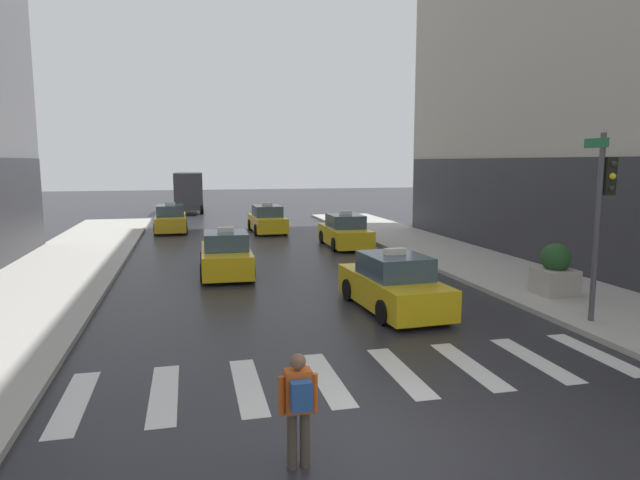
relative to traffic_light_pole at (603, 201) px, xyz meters
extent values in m
plane|color=#26262B|center=(-6.86, -4.83, -3.26)|extent=(160.00, 160.00, 0.00)
cube|color=silver|center=(-12.26, -1.83, -3.25)|extent=(0.50, 2.80, 0.01)
cube|color=silver|center=(-10.72, -1.83, -3.25)|extent=(0.50, 2.80, 0.01)
cube|color=silver|center=(-9.17, -1.83, -3.25)|extent=(0.50, 2.80, 0.01)
cube|color=silver|center=(-7.63, -1.83, -3.25)|extent=(0.50, 2.80, 0.01)
cube|color=silver|center=(-6.09, -1.83, -3.25)|extent=(0.50, 2.80, 0.01)
cube|color=silver|center=(-4.54, -1.83, -3.25)|extent=(0.50, 2.80, 0.01)
cube|color=silver|center=(-3.00, -1.83, -3.25)|extent=(0.50, 2.80, 0.01)
cube|color=silver|center=(-1.46, -1.83, -3.25)|extent=(0.50, 2.80, 0.01)
cube|color=#2D2D33|center=(3.59, 4.83, -1.06)|extent=(0.10, 31.36, 4.40)
cylinder|color=#47474C|center=(-0.10, 0.00, -0.71)|extent=(0.14, 0.14, 4.80)
cube|color=black|center=(0.12, 0.00, 0.62)|extent=(0.30, 0.26, 0.95)
sphere|color=#28231E|center=(0.12, -0.14, 0.92)|extent=(0.17, 0.17, 0.17)
sphere|color=yellow|center=(0.12, -0.14, 0.62)|extent=(0.17, 0.17, 0.17)
sphere|color=#28231E|center=(0.12, -0.14, 0.32)|extent=(0.17, 0.17, 0.17)
cube|color=#196638|center=(-0.15, 0.18, 1.44)|extent=(0.04, 0.84, 0.24)
cube|color=yellow|center=(-4.51, 2.78, -2.70)|extent=(2.07, 4.60, 0.84)
cube|color=#384C5B|center=(-4.51, 2.68, -1.96)|extent=(1.72, 2.19, 0.64)
cube|color=silver|center=(-4.51, 2.68, -1.55)|extent=(0.61, 0.28, 0.18)
cylinder|color=black|center=(-5.45, 4.08, -2.93)|extent=(0.26, 0.67, 0.66)
cylinder|color=black|center=(-3.74, 4.18, -2.93)|extent=(0.26, 0.67, 0.66)
cylinder|color=black|center=(-5.28, 1.38, -2.93)|extent=(0.26, 0.67, 0.66)
cylinder|color=black|center=(-3.58, 1.48, -2.93)|extent=(0.26, 0.67, 0.66)
cube|color=#F2EAB2|center=(-5.28, 5.01, -2.65)|extent=(0.20, 0.05, 0.14)
cube|color=#F2EAB2|center=(-4.02, 5.08, -2.65)|extent=(0.20, 0.05, 0.14)
cube|color=yellow|center=(-8.85, 9.08, -2.70)|extent=(1.92, 4.55, 0.84)
cube|color=#384C5B|center=(-8.85, 8.98, -1.96)|extent=(1.66, 2.14, 0.64)
cube|color=silver|center=(-8.85, 8.98, -1.55)|extent=(0.61, 0.26, 0.18)
cylinder|color=black|center=(-9.66, 10.45, -2.93)|extent=(0.24, 0.67, 0.66)
cylinder|color=black|center=(-7.96, 10.41, -2.93)|extent=(0.24, 0.67, 0.66)
cylinder|color=black|center=(-9.74, 7.75, -2.93)|extent=(0.24, 0.67, 0.66)
cylinder|color=black|center=(-8.03, 7.71, -2.93)|extent=(0.24, 0.67, 0.66)
cube|color=#F2EAB2|center=(-9.41, 11.37, -2.65)|extent=(0.20, 0.05, 0.14)
cube|color=#F2EAB2|center=(-8.15, 11.33, -2.65)|extent=(0.20, 0.05, 0.14)
cube|color=yellow|center=(-2.56, 14.68, -2.70)|extent=(1.88, 4.53, 0.84)
cube|color=#384C5B|center=(-2.56, 14.58, -1.96)|extent=(1.64, 2.13, 0.64)
cube|color=silver|center=(-2.56, 14.58, -1.55)|extent=(0.60, 0.25, 0.18)
cylinder|color=black|center=(-3.39, 16.04, -2.93)|extent=(0.23, 0.66, 0.66)
cylinder|color=black|center=(-1.68, 16.01, -2.93)|extent=(0.23, 0.66, 0.66)
cylinder|color=black|center=(-3.43, 13.34, -2.93)|extent=(0.23, 0.66, 0.66)
cylinder|color=black|center=(-1.73, 13.31, -2.93)|extent=(0.23, 0.66, 0.66)
cube|color=#F2EAB2|center=(-3.15, 16.96, -2.65)|extent=(0.20, 0.04, 0.14)
cube|color=#F2EAB2|center=(-1.89, 16.94, -2.65)|extent=(0.20, 0.04, 0.14)
cube|color=yellow|center=(-5.56, 21.35, -2.70)|extent=(1.92, 4.55, 0.84)
cube|color=#384C5B|center=(-5.56, 21.25, -1.96)|extent=(1.66, 2.14, 0.64)
cube|color=silver|center=(-5.56, 21.25, -1.55)|extent=(0.61, 0.26, 0.18)
cylinder|color=black|center=(-6.46, 22.68, -2.93)|extent=(0.24, 0.67, 0.66)
cylinder|color=black|center=(-4.75, 22.72, -2.93)|extent=(0.24, 0.67, 0.66)
cylinder|color=black|center=(-6.38, 19.98, -2.93)|extent=(0.24, 0.67, 0.66)
cylinder|color=black|center=(-4.67, 20.03, -2.93)|extent=(0.24, 0.67, 0.66)
cube|color=#F2EAB2|center=(-6.26, 23.60, -2.65)|extent=(0.20, 0.05, 0.14)
cube|color=#F2EAB2|center=(-5.00, 23.64, -2.65)|extent=(0.20, 0.05, 0.14)
cube|color=gold|center=(-11.27, 23.02, -2.70)|extent=(1.88, 4.53, 0.84)
cube|color=#384C5B|center=(-11.27, 22.92, -1.96)|extent=(1.64, 2.13, 0.64)
cube|color=silver|center=(-11.27, 22.92, -1.55)|extent=(0.60, 0.25, 0.18)
cylinder|color=black|center=(-12.15, 24.35, -2.93)|extent=(0.23, 0.66, 0.66)
cylinder|color=black|center=(-10.44, 24.38, -2.93)|extent=(0.23, 0.66, 0.66)
cylinder|color=black|center=(-12.10, 21.65, -2.93)|extent=(0.23, 0.66, 0.66)
cylinder|color=black|center=(-10.39, 21.68, -2.93)|extent=(0.23, 0.66, 0.66)
cube|color=#F2EAB2|center=(-11.94, 25.28, -2.65)|extent=(0.20, 0.04, 0.14)
cube|color=#F2EAB2|center=(-10.68, 25.30, -2.65)|extent=(0.20, 0.04, 0.14)
cube|color=#2D2D2D|center=(-10.12, 35.67, -2.61)|extent=(1.92, 6.63, 0.40)
cube|color=silver|center=(-10.06, 38.97, -1.36)|extent=(2.13, 1.84, 2.10)
cube|color=#384C5B|center=(-10.04, 39.89, -0.99)|extent=(1.89, 0.08, 0.95)
cube|color=#2D2D33|center=(-10.14, 34.77, -1.16)|extent=(2.29, 4.84, 2.50)
cylinder|color=black|center=(-11.06, 38.79, -2.81)|extent=(0.30, 0.91, 0.90)
cylinder|color=black|center=(-9.06, 38.75, -2.81)|extent=(0.30, 0.91, 0.90)
cylinder|color=black|center=(-11.15, 34.25, -2.81)|extent=(0.30, 0.91, 0.90)
cylinder|color=black|center=(-9.15, 34.21, -2.81)|extent=(0.30, 0.91, 0.90)
cylinder|color=#473D33|center=(-8.87, -4.83, -2.85)|extent=(0.14, 0.14, 0.82)
cylinder|color=#473D33|center=(-8.69, -4.83, -2.85)|extent=(0.14, 0.14, 0.82)
cube|color=#BF5119|center=(-8.78, -4.83, -2.14)|extent=(0.36, 0.24, 0.60)
sphere|color=brown|center=(-8.78, -4.83, -1.72)|extent=(0.22, 0.22, 0.22)
cylinder|color=#BF5119|center=(-9.01, -4.83, -2.19)|extent=(0.09, 0.09, 0.55)
cylinder|color=#BF5119|center=(-8.55, -4.83, -2.19)|extent=(0.09, 0.09, 0.55)
cube|color=#264C8C|center=(-8.78, -5.05, -2.12)|extent=(0.28, 0.18, 0.40)
cube|color=#A8A399|center=(0.81, 2.75, -2.71)|extent=(1.10, 1.10, 0.80)
sphere|color=#234C23|center=(0.81, 2.75, -1.96)|extent=(0.90, 0.90, 0.90)
camera|label=1|loc=(-10.16, -11.93, 0.97)|focal=31.10mm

